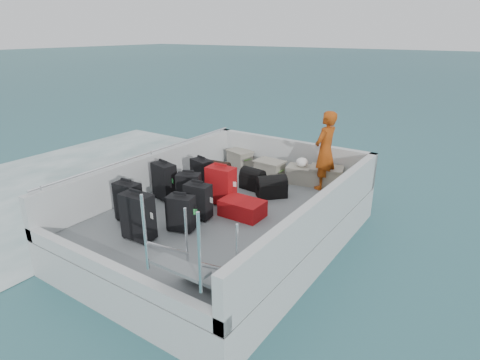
% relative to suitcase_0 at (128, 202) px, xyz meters
% --- Properties ---
extents(ground, '(160.00, 160.00, 0.00)m').
position_rel_suitcase_0_xyz_m(ground, '(1.04, 1.20, -0.95)').
color(ground, '#194859').
rests_on(ground, ground).
extents(wake_foam, '(10.00, 10.00, 0.00)m').
position_rel_suitcase_0_xyz_m(wake_foam, '(-3.76, 1.20, -0.95)').
color(wake_foam, white).
rests_on(wake_foam, ground).
extents(ferry_hull, '(3.60, 5.00, 0.60)m').
position_rel_suitcase_0_xyz_m(ferry_hull, '(1.04, 1.20, -0.65)').
color(ferry_hull, silver).
rests_on(ferry_hull, ground).
extents(deck, '(3.30, 4.70, 0.02)m').
position_rel_suitcase_0_xyz_m(deck, '(1.04, 1.20, -0.34)').
color(deck, slate).
rests_on(deck, ferry_hull).
extents(deck_fittings, '(3.60, 5.00, 0.90)m').
position_rel_suitcase_0_xyz_m(deck_fittings, '(1.38, 0.88, 0.04)').
color(deck_fittings, silver).
rests_on(deck_fittings, deck).
extents(suitcase_0, '(0.44, 0.26, 0.65)m').
position_rel_suitcase_0_xyz_m(suitcase_0, '(0.00, 0.00, 0.00)').
color(suitcase_0, black).
rests_on(suitcase_0, deck).
extents(suitcase_1, '(0.50, 0.35, 0.68)m').
position_rel_suitcase_0_xyz_m(suitcase_1, '(-0.16, 0.98, 0.01)').
color(suitcase_1, black).
rests_on(suitcase_1, deck).
extents(suitcase_2, '(0.46, 0.34, 0.60)m').
position_rel_suitcase_0_xyz_m(suitcase_2, '(0.09, 1.73, -0.03)').
color(suitcase_2, black).
rests_on(suitcase_2, deck).
extents(suitcase_3, '(0.48, 0.30, 0.71)m').
position_rel_suitcase_0_xyz_m(suitcase_3, '(0.58, -0.33, 0.03)').
color(suitcase_3, black).
rests_on(suitcase_3, deck).
extents(suitcase_4, '(0.47, 0.40, 0.60)m').
position_rel_suitcase_0_xyz_m(suitcase_4, '(0.42, 0.98, -0.03)').
color(suitcase_4, black).
rests_on(suitcase_4, deck).
extents(suitcase_5, '(0.50, 0.32, 0.68)m').
position_rel_suitcase_0_xyz_m(suitcase_5, '(0.80, 1.40, 0.01)').
color(suitcase_5, '#B00F0D').
rests_on(suitcase_5, deck).
extents(suitcase_6, '(0.45, 0.34, 0.56)m').
position_rel_suitcase_0_xyz_m(suitcase_6, '(0.92, 0.22, -0.04)').
color(suitcase_6, black).
rests_on(suitcase_6, deck).
extents(suitcase_7, '(0.45, 0.29, 0.59)m').
position_rel_suitcase_0_xyz_m(suitcase_7, '(0.85, 0.71, -0.03)').
color(suitcase_7, black).
rests_on(suitcase_7, deck).
extents(suitcase_8, '(0.70, 0.46, 0.28)m').
position_rel_suitcase_0_xyz_m(suitcase_8, '(1.41, 1.18, -0.19)').
color(suitcase_8, '#B00F0D').
rests_on(suitcase_8, deck).
extents(duffel_0, '(0.63, 0.39, 0.32)m').
position_rel_suitcase_0_xyz_m(duffel_0, '(0.01, 2.28, -0.17)').
color(duffel_0, black).
rests_on(duffel_0, deck).
extents(duffel_1, '(0.48, 0.34, 0.32)m').
position_rel_suitcase_0_xyz_m(duffel_1, '(0.89, 2.31, -0.17)').
color(duffel_1, black).
rests_on(duffel_1, deck).
extents(duffel_2, '(0.59, 0.60, 0.32)m').
position_rel_suitcase_0_xyz_m(duffel_2, '(1.40, 2.16, -0.17)').
color(duffel_2, black).
rests_on(duffel_2, deck).
extents(crate_0, '(0.61, 0.51, 0.32)m').
position_rel_suitcase_0_xyz_m(crate_0, '(-0.14, 3.38, -0.17)').
color(crate_0, gray).
rests_on(crate_0, deck).
extents(crate_1, '(0.57, 0.41, 0.33)m').
position_rel_suitcase_0_xyz_m(crate_1, '(0.83, 3.05, -0.16)').
color(crate_1, gray).
rests_on(crate_1, deck).
extents(crate_2, '(0.60, 0.47, 0.32)m').
position_rel_suitcase_0_xyz_m(crate_2, '(1.53, 3.12, -0.17)').
color(crate_2, gray).
rests_on(crate_2, deck).
extents(crate_3, '(0.68, 0.55, 0.36)m').
position_rel_suitcase_0_xyz_m(crate_3, '(2.01, 3.26, -0.15)').
color(crate_3, gray).
rests_on(crate_3, deck).
extents(yellow_bag, '(0.28, 0.26, 0.22)m').
position_rel_suitcase_0_xyz_m(yellow_bag, '(2.49, 2.86, -0.22)').
color(yellow_bag, yellow).
rests_on(yellow_bag, deck).
extents(white_bag, '(0.24, 0.24, 0.18)m').
position_rel_suitcase_0_xyz_m(white_bag, '(1.53, 3.12, 0.08)').
color(white_bag, white).
rests_on(white_bag, crate_2).
extents(passenger, '(0.45, 0.61, 1.52)m').
position_rel_suitcase_0_xyz_m(passenger, '(2.00, 3.11, 0.43)').
color(passenger, '#E55B15').
rests_on(passenger, deck).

